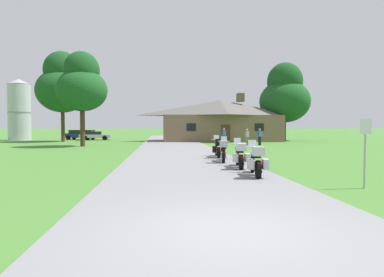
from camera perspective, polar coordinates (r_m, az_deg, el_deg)
name	(u,v)px	position (r m, az deg, el deg)	size (l,w,h in m)	color
ground_plane	(176,150)	(25.50, -2.88, -2.06)	(500.00, 500.00, 0.00)	#42752D
asphalt_driveway	(178,151)	(23.50, -2.65, -2.35)	(6.40, 80.00, 0.06)	slate
motorcycle_white_nearest_to_camera	(256,161)	(11.82, 11.61, -4.11)	(0.91, 2.08, 1.30)	black
motorcycle_green_second_in_row	(240,156)	(14.00, 8.72, -3.11)	(0.89, 2.08, 1.30)	black
motorcycle_black_third_in_row	(224,151)	(16.42, 5.81, -2.27)	(0.86, 2.06, 1.30)	black
motorcycle_black_farthest_in_row	(218,148)	(18.73, 4.76, -1.75)	(0.80, 2.08, 1.30)	black
stone_lodge	(220,120)	(40.80, 5.19, 3.38)	(15.60, 7.15, 6.21)	brown
bystander_blue_shirt_near_lodge	(224,135)	(35.12, 5.82, 0.65)	(0.54, 0.29, 1.69)	navy
bystander_blue_shirt_beside_signpost	(260,136)	(32.13, 12.23, 0.47)	(0.52, 0.34, 1.69)	black
bystander_gray_shirt_by_tree	(247,136)	(31.53, 9.97, 0.42)	(0.51, 0.35, 1.67)	#75664C
metal_signpost_roadside	(365,144)	(10.88, 29.04, -0.96)	(0.36, 0.06, 2.14)	#9EA0A5
tree_right_of_lodge	(285,95)	(44.39, 16.55, 7.54)	(6.72, 6.72, 10.49)	#422D19
tree_left_near	(82,84)	(31.55, -19.43, 9.29)	(4.67, 4.67, 8.93)	#422D19
tree_left_far	(62,85)	(42.65, -22.58, 9.01)	(6.31, 6.31, 11.21)	#422D19
metal_silo_distant	(19,110)	(48.95, -28.96, 4.62)	(2.96, 2.96, 8.37)	#B2B7BC
parked_navy_suv_far_left	(81,134)	(47.36, -19.57, 0.73)	(4.89, 2.77, 1.40)	navy
parked_silver_sedan_far_left	(95,135)	(45.70, -17.23, 0.54)	(4.38, 2.29, 1.20)	#ADAFB7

